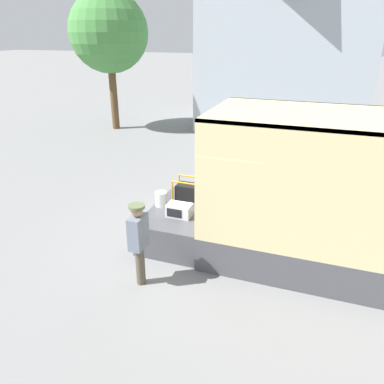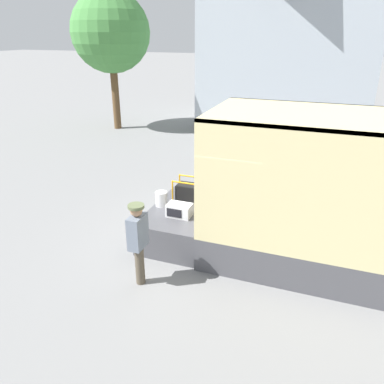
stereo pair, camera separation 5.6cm
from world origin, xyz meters
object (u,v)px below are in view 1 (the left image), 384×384
object	(u,v)px
microwave	(179,210)
portable_generator	(189,192)
worker_person	(139,237)
street_tree	(109,33)
orange_bucket	(161,199)

from	to	relation	value
microwave	portable_generator	size ratio (longest dim) A/B	0.79
microwave	worker_person	world-z (taller)	worker_person
portable_generator	worker_person	bearing A→B (deg)	-91.60
worker_person	street_tree	distance (m)	13.65
portable_generator	worker_person	world-z (taller)	worker_person
orange_bucket	microwave	bearing A→B (deg)	-30.51
orange_bucket	worker_person	xyz separation A→B (m)	(0.43, -1.97, 0.12)
orange_bucket	worker_person	size ratio (longest dim) A/B	0.21
orange_bucket	worker_person	world-z (taller)	worker_person
worker_person	street_tree	size ratio (longest dim) A/B	0.27
orange_bucket	street_tree	distance (m)	11.90
worker_person	portable_generator	bearing A→B (deg)	88.40
portable_generator	microwave	bearing A→B (deg)	-83.19
microwave	street_tree	distance (m)	12.53
microwave	worker_person	distance (m)	1.63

